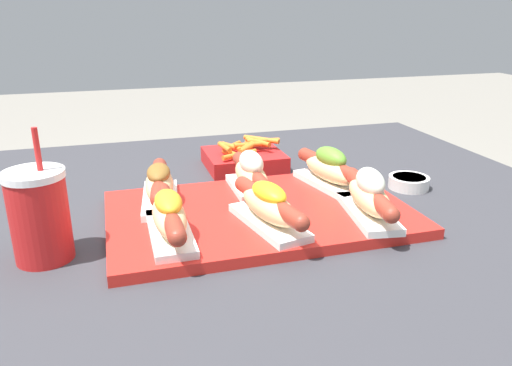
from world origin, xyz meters
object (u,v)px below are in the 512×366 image
(hot_dog_1, at_px, (269,206))
(drink_cup, at_px, (40,215))
(hot_dog_0, at_px, (169,216))
(serving_tray, at_px, (259,214))
(hot_dog_5, at_px, (331,169))
(hot_dog_4, at_px, (251,175))
(fries_basket, at_px, (244,158))
(hot_dog_2, at_px, (369,196))
(sauce_bowl, at_px, (409,182))
(hot_dog_3, at_px, (159,185))

(hot_dog_1, xyz_separation_m, drink_cup, (-0.33, 0.02, 0.02))
(hot_dog_0, distance_m, drink_cup, 0.18)
(serving_tray, relative_size, hot_dog_5, 2.45)
(hot_dog_4, distance_m, fries_basket, 0.22)
(hot_dog_1, bearing_deg, serving_tray, 85.27)
(serving_tray, xyz_separation_m, hot_dog_5, (0.16, 0.07, 0.04))
(hot_dog_1, relative_size, hot_dog_5, 1.00)
(drink_cup, bearing_deg, hot_dog_2, -3.57)
(hot_dog_0, height_order, sauce_bowl, hot_dog_0)
(hot_dog_3, bearing_deg, hot_dog_2, -26.01)
(hot_dog_2, relative_size, fries_basket, 1.21)
(hot_dog_3, bearing_deg, drink_cup, -144.98)
(hot_dog_4, xyz_separation_m, hot_dog_5, (0.15, -0.01, -0.00))
(serving_tray, height_order, hot_dog_3, hot_dog_3)
(hot_dog_1, height_order, fries_basket, hot_dog_1)
(hot_dog_2, bearing_deg, drink_cup, 176.43)
(hot_dog_5, distance_m, fries_basket, 0.25)
(hot_dog_3, bearing_deg, hot_dog_0, -90.35)
(hot_dog_1, bearing_deg, drink_cup, 176.35)
(hot_dog_1, relative_size, fries_basket, 1.20)
(hot_dog_2, bearing_deg, hot_dog_3, 153.99)
(serving_tray, distance_m, fries_basket, 0.29)
(serving_tray, xyz_separation_m, drink_cup, (-0.34, -0.05, 0.06))
(hot_dog_4, distance_m, sauce_bowl, 0.33)
(hot_dog_3, bearing_deg, hot_dog_1, -43.82)
(hot_dog_2, relative_size, drink_cup, 1.07)
(hot_dog_3, height_order, drink_cup, drink_cup)
(hot_dog_1, bearing_deg, hot_dog_5, 39.05)
(hot_dog_3, height_order, sauce_bowl, hot_dog_3)
(hot_dog_2, height_order, sauce_bowl, hot_dog_2)
(hot_dog_3, xyz_separation_m, hot_dog_5, (0.32, -0.01, 0.00))
(hot_dog_4, height_order, sauce_bowl, hot_dog_4)
(hot_dog_2, xyz_separation_m, fries_basket, (-0.11, 0.37, -0.03))
(hot_dog_2, relative_size, hot_dog_3, 1.00)
(hot_dog_4, height_order, fries_basket, hot_dog_4)
(hot_dog_0, relative_size, hot_dog_5, 1.02)
(drink_cup, bearing_deg, hot_dog_0, -5.10)
(hot_dog_3, distance_m, hot_dog_4, 0.17)
(hot_dog_3, xyz_separation_m, hot_dog_4, (0.17, -0.00, 0.00))
(hot_dog_3, distance_m, sauce_bowl, 0.49)
(hot_dog_1, height_order, hot_dog_4, hot_dog_4)
(serving_tray, distance_m, hot_dog_2, 0.19)
(hot_dog_3, bearing_deg, serving_tray, -25.83)
(hot_dog_1, xyz_separation_m, fries_basket, (0.06, 0.36, -0.03))
(serving_tray, height_order, hot_dog_2, hot_dog_2)
(hot_dog_4, distance_m, drink_cup, 0.37)
(hot_dog_3, relative_size, hot_dog_4, 0.99)
(hot_dog_5, distance_m, sauce_bowl, 0.17)
(hot_dog_3, height_order, hot_dog_4, hot_dog_4)
(serving_tray, relative_size, hot_dog_3, 2.43)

